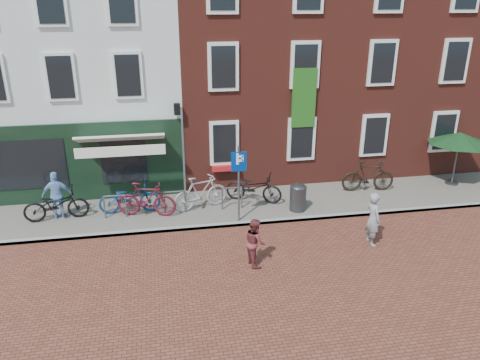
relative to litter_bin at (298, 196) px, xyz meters
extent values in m
plane|color=brown|center=(-2.75, -0.70, -0.64)|extent=(80.00, 80.00, 0.00)
cube|color=slate|center=(-1.75, 0.80, -0.59)|extent=(24.00, 3.00, 0.10)
cube|color=silver|center=(-7.75, 6.30, 3.86)|extent=(8.00, 8.00, 9.00)
cube|color=maroon|center=(-0.75, 6.30, 4.36)|extent=(6.00, 8.00, 10.00)
cube|color=maroon|center=(5.25, 6.30, 4.36)|extent=(6.00, 8.00, 10.00)
cylinder|color=#3A3A3C|center=(0.00, 0.00, -0.11)|extent=(0.57, 0.57, 0.85)
ellipsoid|color=#3A3A3C|center=(0.00, 0.00, 0.38)|extent=(0.57, 0.57, 0.26)
cylinder|color=#4C4C4F|center=(-2.18, -0.45, 0.77)|extent=(0.07, 0.07, 2.62)
cube|color=navy|center=(-2.18, -0.47, 1.56)|extent=(0.50, 0.04, 0.65)
cylinder|color=#4C4C4F|center=(6.83, 1.29, -0.50)|extent=(0.50, 0.50, 0.08)
cylinder|color=#4C4C4F|center=(6.83, 1.29, 0.46)|extent=(0.06, 0.06, 2.00)
cone|color=#153C19|center=(6.83, 1.29, 1.46)|extent=(2.38, 2.38, 0.45)
imported|color=gray|center=(1.59, -2.54, 0.20)|extent=(0.46, 0.65, 1.69)
imported|color=brown|center=(-2.18, -3.05, 0.06)|extent=(0.64, 0.76, 1.41)
imported|color=#7CA1D3|center=(-8.12, 0.81, 0.29)|extent=(0.99, 0.45, 1.66)
imported|color=black|center=(-8.17, 0.69, 0.01)|extent=(2.15, 0.96, 1.10)
imported|color=#581422|center=(-5.20, 0.45, 0.07)|extent=(2.10, 1.03, 1.22)
imported|color=navy|center=(-5.79, 0.86, 0.01)|extent=(2.10, 0.77, 1.10)
imported|color=#9F9FA1|center=(-3.33, 0.73, 0.07)|extent=(2.10, 1.18, 1.22)
imported|color=black|center=(-1.37, 1.00, 0.01)|extent=(2.19, 1.57, 1.10)
imported|color=black|center=(3.14, 1.20, 0.07)|extent=(2.07, 0.79, 1.22)
camera|label=1|loc=(-4.61, -14.31, 6.49)|focal=34.88mm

